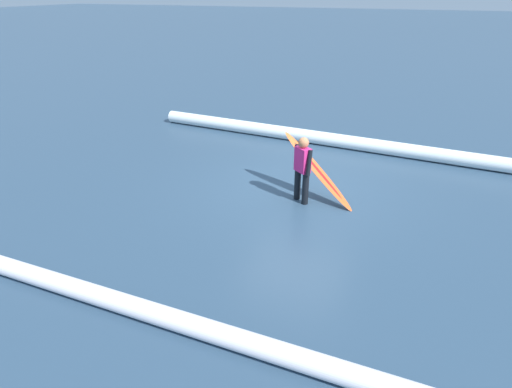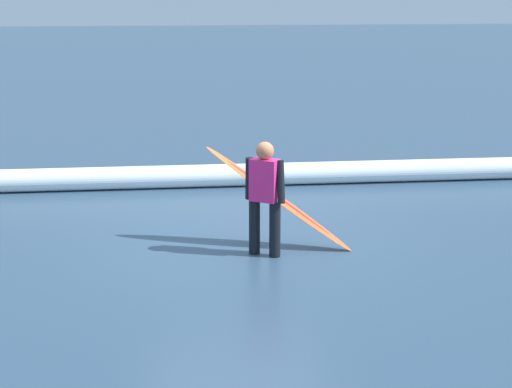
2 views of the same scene
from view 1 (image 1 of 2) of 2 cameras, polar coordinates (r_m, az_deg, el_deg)
name	(u,v)px [view 1 (image 1 of 2)]	position (r m, az deg, el deg)	size (l,w,h in m)	color
ground_plane	(299,187)	(9.93, 5.70, 0.89)	(180.54, 180.54, 0.00)	#2F485F
surfer	(302,167)	(8.97, 6.18, 3.65)	(0.44, 0.41, 1.43)	black
surfboard	(317,170)	(9.27, 8.17, 3.16)	(1.87, 1.04, 1.29)	#E55926
wave_crest_foreground	(438,155)	(12.24, 23.06, 4.77)	(0.38, 0.38, 17.03)	white
wave_crest_midground	(217,333)	(5.83, -5.16, -17.95)	(0.29, 0.29, 18.84)	white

